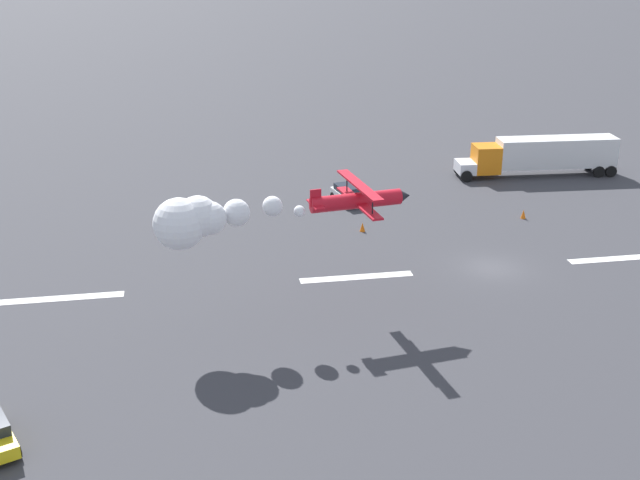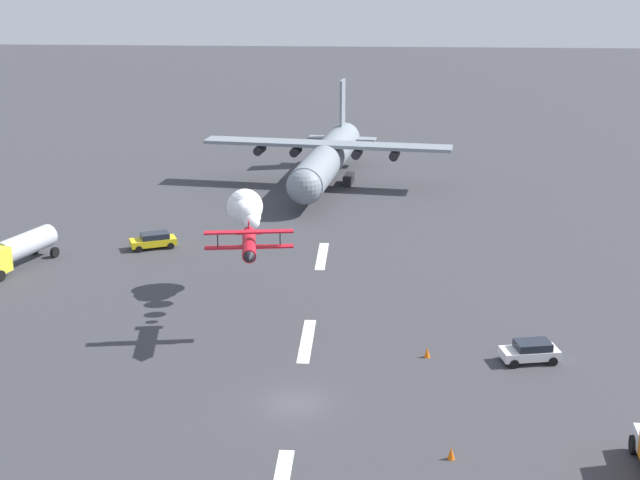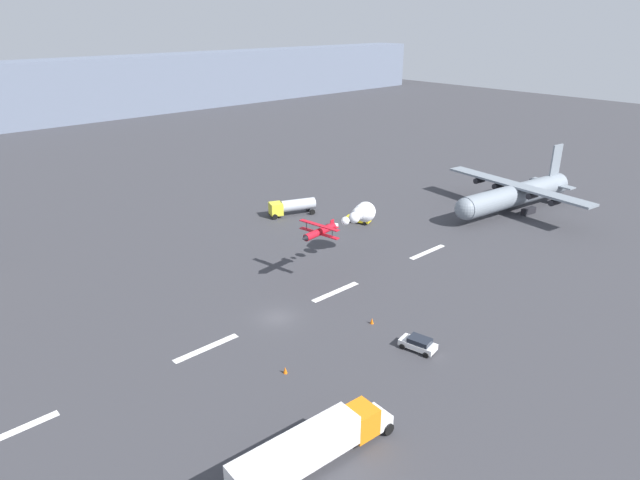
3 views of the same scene
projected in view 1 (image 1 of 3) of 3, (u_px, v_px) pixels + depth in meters
The scene contains 9 objects.
ground_plane at pixel (492, 268), 59.72m from camera, with size 440.00×440.00×0.00m, color #38383D.
runway_stripe_2 at pixel (620, 258), 61.31m from camera, with size 8.00×0.90×0.01m, color white.
runway_stripe_3 at pixel (356, 277), 58.12m from camera, with size 8.00×0.90×0.01m, color white.
runway_stripe_4 at pixel (62, 298), 54.93m from camera, with size 8.00×0.90×0.01m, color white.
stunt_biplane_red at pixel (216, 217), 48.76m from camera, with size 16.03×6.63×3.07m.
semi_truck_orange at pixel (542, 154), 80.15m from camera, with size 15.63×3.74×3.70m.
followme_car_yellow at pixel (348, 194), 72.97m from camera, with size 2.68×4.32×1.52m.
traffic_cone_near at pixel (523, 214), 69.30m from camera, with size 0.44×0.44×0.75m, color orange.
traffic_cone_far at pixel (362, 227), 66.44m from camera, with size 0.44×0.44×0.75m, color orange.
Camera 1 is at (21.63, 51.96, 23.56)m, focal length 46.72 mm.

